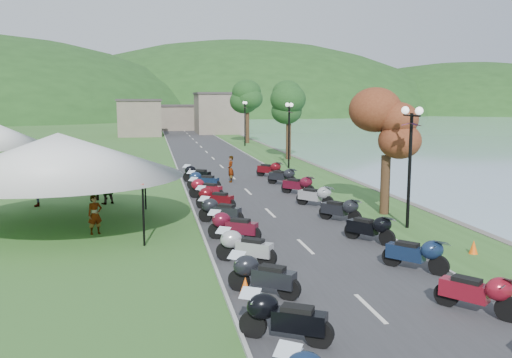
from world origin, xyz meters
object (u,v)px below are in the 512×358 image
vendor_tent_main (60,181)px  pedestrian_b (99,200)px  pedestrian_a (96,234)px  pedestrian_c (36,206)px

vendor_tent_main → pedestrian_b: vendor_tent_main is taller
pedestrian_a → pedestrian_c: (-3.49, 6.41, 0.00)m
pedestrian_b → pedestrian_c: bearing=8.5°
pedestrian_a → pedestrian_b: (-0.58, 7.72, 0.00)m
pedestrian_c → pedestrian_a: bearing=16.5°
vendor_tent_main → pedestrian_c: size_ratio=3.47×
pedestrian_a → pedestrian_b: 7.74m
pedestrian_a → vendor_tent_main: bearing=113.5°
pedestrian_a → pedestrian_b: pedestrian_b is taller
vendor_tent_main → pedestrian_b: bearing=82.4°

